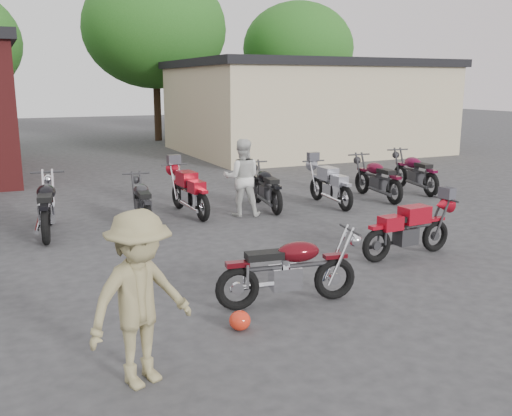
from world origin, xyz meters
name	(u,v)px	position (x,y,z in m)	size (l,w,h in m)	color
ground	(297,296)	(0.00, 0.00, 0.00)	(90.00, 90.00, 0.00)	#302F32
stucco_building	(304,110)	(8.50, 15.00, 1.75)	(10.00, 8.00, 3.50)	#C4B78C
tree_2	(155,51)	(4.00, 22.00, 4.40)	(7.04, 7.04, 8.80)	#1D5617
tree_3	(298,66)	(12.00, 22.00, 3.80)	(6.08, 6.08, 7.60)	#1D5617
vintage_motorcycle	(290,265)	(-0.24, -0.23, 0.54)	(1.86, 0.62, 1.08)	#500A10
sportbike	(409,227)	(2.57, 0.83, 0.52)	(1.78, 0.59, 1.03)	#A90E1D
helmet	(240,320)	(-1.16, -0.69, 0.12)	(0.26, 0.26, 0.24)	red
person_light	(242,178)	(1.23, 4.78, 0.85)	(0.82, 0.64, 1.69)	silver
person_tan	(140,299)	(-2.49, -1.42, 0.87)	(1.12, 0.64, 1.73)	#94885B
row_bike_2	(47,203)	(-2.81, 4.91, 0.61)	(2.09, 0.69, 1.21)	black
row_bike_3	(142,199)	(-0.96, 4.90, 0.53)	(1.84, 0.61, 1.07)	#272629
row_bike_4	(189,189)	(0.20, 5.37, 0.57)	(1.97, 0.65, 1.14)	#AA0E1D
row_bike_5	(266,185)	(2.03, 5.23, 0.56)	(1.91, 0.63, 1.11)	black
row_bike_6	(330,183)	(3.56, 4.91, 0.54)	(1.88, 0.62, 1.09)	gray
row_bike_7	(377,176)	(5.06, 5.09, 0.58)	(1.99, 0.66, 1.15)	#570A20
row_bike_8	(415,170)	(6.56, 5.47, 0.58)	(2.02, 0.67, 1.17)	#5A0B2A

